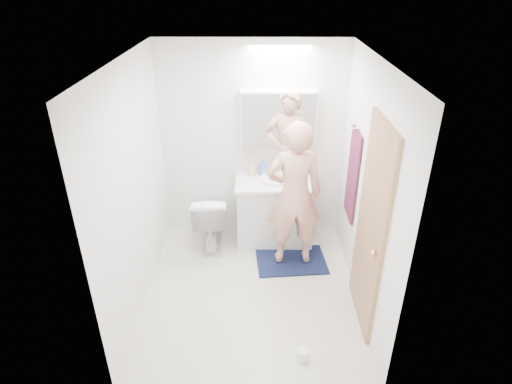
{
  "coord_description": "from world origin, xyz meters",
  "views": [
    {
      "loc": [
        0.08,
        -3.55,
        3.07
      ],
      "look_at": [
        0.05,
        0.25,
        1.05
      ],
      "focal_mm": 29.83,
      "sensor_mm": 36.0,
      "label": 1
    }
  ],
  "objects_px": {
    "person": "(294,195)",
    "soap_bottle_b": "(263,168)",
    "toilet_paper_roll": "(303,354)",
    "toothbrush_cup": "(293,172)",
    "soap_bottle_a": "(252,168)",
    "toilet": "(210,219)",
    "vanity_cabinet": "(275,212)",
    "medicine_cabinet": "(278,120)"
  },
  "relations": [
    {
      "from": "soap_bottle_a",
      "to": "toilet_paper_roll",
      "type": "xyz_separation_m",
      "value": [
        0.48,
        -2.03,
        -0.87
      ]
    },
    {
      "from": "vanity_cabinet",
      "to": "soap_bottle_b",
      "type": "height_order",
      "value": "soap_bottle_b"
    },
    {
      "from": "medicine_cabinet",
      "to": "soap_bottle_b",
      "type": "distance_m",
      "value": 0.61
    },
    {
      "from": "person",
      "to": "toilet_paper_roll",
      "type": "xyz_separation_m",
      "value": [
        0.01,
        -1.4,
        -0.84
      ]
    },
    {
      "from": "soap_bottle_b",
      "to": "toilet_paper_roll",
      "type": "relative_size",
      "value": 1.66
    },
    {
      "from": "vanity_cabinet",
      "to": "person",
      "type": "xyz_separation_m",
      "value": [
        0.18,
        -0.48,
        0.5
      ]
    },
    {
      "from": "vanity_cabinet",
      "to": "medicine_cabinet",
      "type": "height_order",
      "value": "medicine_cabinet"
    },
    {
      "from": "person",
      "to": "soap_bottle_a",
      "type": "bearing_deg",
      "value": -58.92
    },
    {
      "from": "toothbrush_cup",
      "to": "toilet_paper_roll",
      "type": "distance_m",
      "value": 2.19
    },
    {
      "from": "toothbrush_cup",
      "to": "toilet_paper_roll",
      "type": "bearing_deg",
      "value": -90.57
    },
    {
      "from": "person",
      "to": "soap_bottle_b",
      "type": "relative_size",
      "value": 9.19
    },
    {
      "from": "person",
      "to": "soap_bottle_b",
      "type": "xyz_separation_m",
      "value": [
        -0.33,
        0.66,
        0.02
      ]
    },
    {
      "from": "soap_bottle_b",
      "to": "medicine_cabinet",
      "type": "bearing_deg",
      "value": 9.76
    },
    {
      "from": "vanity_cabinet",
      "to": "toilet",
      "type": "height_order",
      "value": "vanity_cabinet"
    },
    {
      "from": "vanity_cabinet",
      "to": "toilet",
      "type": "relative_size",
      "value": 1.24
    },
    {
      "from": "soap_bottle_b",
      "to": "vanity_cabinet",
      "type": "bearing_deg",
      "value": -50.19
    },
    {
      "from": "toilet",
      "to": "person",
      "type": "bearing_deg",
      "value": 155.7
    },
    {
      "from": "person",
      "to": "soap_bottle_a",
      "type": "distance_m",
      "value": 0.78
    },
    {
      "from": "toilet",
      "to": "soap_bottle_b",
      "type": "xyz_separation_m",
      "value": [
        0.64,
        0.3,
        0.55
      ]
    },
    {
      "from": "vanity_cabinet",
      "to": "toothbrush_cup",
      "type": "height_order",
      "value": "toothbrush_cup"
    },
    {
      "from": "toilet",
      "to": "toilet_paper_roll",
      "type": "distance_m",
      "value": 2.04
    },
    {
      "from": "toilet",
      "to": "soap_bottle_a",
      "type": "height_order",
      "value": "soap_bottle_a"
    },
    {
      "from": "soap_bottle_b",
      "to": "toilet_paper_roll",
      "type": "xyz_separation_m",
      "value": [
        0.35,
        -2.06,
        -0.86
      ]
    },
    {
      "from": "person",
      "to": "soap_bottle_b",
      "type": "distance_m",
      "value": 0.74
    },
    {
      "from": "vanity_cabinet",
      "to": "toothbrush_cup",
      "type": "relative_size",
      "value": 9.53
    },
    {
      "from": "medicine_cabinet",
      "to": "toilet",
      "type": "relative_size",
      "value": 1.21
    },
    {
      "from": "soap_bottle_a",
      "to": "toothbrush_cup",
      "type": "xyz_separation_m",
      "value": [
        0.5,
        0.01,
        -0.06
      ]
    },
    {
      "from": "person",
      "to": "toothbrush_cup",
      "type": "distance_m",
      "value": 0.64
    },
    {
      "from": "toilet",
      "to": "toilet_paper_roll",
      "type": "bearing_deg",
      "value": 115.56
    },
    {
      "from": "toilet",
      "to": "toilet_paper_roll",
      "type": "xyz_separation_m",
      "value": [
        0.98,
        -1.76,
        -0.31
      ]
    },
    {
      "from": "soap_bottle_b",
      "to": "toothbrush_cup",
      "type": "xyz_separation_m",
      "value": [
        0.37,
        -0.02,
        -0.05
      ]
    },
    {
      "from": "medicine_cabinet",
      "to": "toilet_paper_roll",
      "type": "distance_m",
      "value": 2.55
    },
    {
      "from": "toilet",
      "to": "soap_bottle_b",
      "type": "bearing_deg",
      "value": -158.75
    },
    {
      "from": "soap_bottle_b",
      "to": "toothbrush_cup",
      "type": "distance_m",
      "value": 0.37
    },
    {
      "from": "person",
      "to": "toothbrush_cup",
      "type": "height_order",
      "value": "person"
    },
    {
      "from": "soap_bottle_a",
      "to": "toothbrush_cup",
      "type": "relative_size",
      "value": 2.21
    },
    {
      "from": "medicine_cabinet",
      "to": "toothbrush_cup",
      "type": "height_order",
      "value": "medicine_cabinet"
    },
    {
      "from": "person",
      "to": "soap_bottle_a",
      "type": "height_order",
      "value": "person"
    },
    {
      "from": "medicine_cabinet",
      "to": "toothbrush_cup",
      "type": "bearing_deg",
      "value": -14.41
    },
    {
      "from": "medicine_cabinet",
      "to": "person",
      "type": "distance_m",
      "value": 0.94
    },
    {
      "from": "medicine_cabinet",
      "to": "soap_bottle_a",
      "type": "relative_size",
      "value": 4.22
    },
    {
      "from": "medicine_cabinet",
      "to": "toilet",
      "type": "distance_m",
      "value": 1.43
    }
  ]
}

